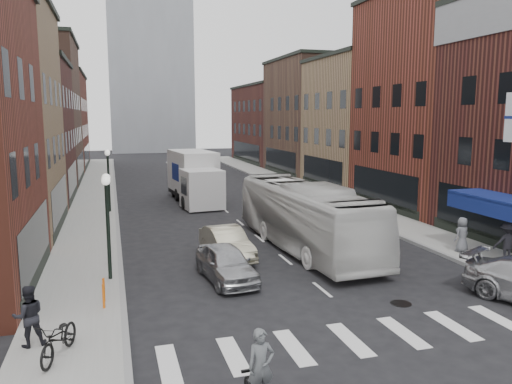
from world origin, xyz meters
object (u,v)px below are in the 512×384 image
ped_left_solo (29,316)px  ped_right_a (507,242)px  streetlamp_far (108,169)px  motorcycle_rider (260,380)px  sedan_left_near (226,263)px  sedan_left_far (227,243)px  streetlamp_near (107,207)px  box_truck (195,178)px  transit_bus (305,216)px  ped_right_c (462,235)px  parked_bicycle (59,338)px  bike_rack (104,293)px

ped_left_solo → ped_right_a: 18.44m
streetlamp_far → motorcycle_rider: size_ratio=1.99×
sedan_left_near → sedan_left_far: sedan_left_near is taller
streetlamp_near → box_truck: bearing=70.2°
transit_bus → ped_right_c: bearing=-27.4°
box_truck → parked_bicycle: bearing=-113.8°
bike_rack → sedan_left_near: size_ratio=0.20×
transit_bus → ped_right_c: 7.13m
streetlamp_near → motorcycle_rider: streetlamp_near is taller
streetlamp_far → motorcycle_rider: 24.28m
bike_rack → sedan_left_far: sedan_left_far is taller
ped_left_solo → ped_right_c: size_ratio=1.06×
transit_bus → ped_left_solo: bearing=-147.8°
streetlamp_near → motorcycle_rider: bearing=-73.6°
streetlamp_near → transit_bus: size_ratio=0.36×
sedan_left_far → parked_bicycle: 10.25m
bike_rack → parked_bicycle: (-1.04, -3.45, 0.11)m
streetlamp_near → sedan_left_near: 4.92m
streetlamp_far → sedan_left_far: (4.98, -12.00, -2.23)m
transit_bus → parked_bicycle: bearing=-142.5°
sedan_left_far → ped_right_c: size_ratio=2.60×
streetlamp_near → motorcycle_rider: size_ratio=1.99×
bike_rack → parked_bicycle: 3.60m
ped_left_solo → transit_bus: bearing=-158.2°
bike_rack → transit_bus: size_ratio=0.07×
parked_bicycle → sedan_left_far: bearing=71.9°
ped_right_a → box_truck: bearing=-44.5°
sedan_left_far → ped_right_a: ped_right_a is taller
ped_right_a → sedan_left_far: bearing=-3.8°
streetlamp_far → ped_right_c: size_ratio=2.59×
motorcycle_rider → ped_right_c: 15.62m
streetlamp_near → ped_right_c: 15.47m
streetlamp_far → ped_left_solo: size_ratio=2.45×
box_truck → transit_bus: 14.51m
box_truck → sedan_left_near: box_truck is taller
transit_bus → sedan_left_far: size_ratio=2.76×
streetlamp_near → transit_bus: streetlamp_near is taller
streetlamp_far → sedan_left_near: (4.27, -15.00, -2.23)m
motorcycle_rider → sedan_left_near: (1.33, 9.02, -0.28)m
streetlamp_near → ped_right_a: bearing=-8.2°
ped_right_c → transit_bus: bearing=-36.3°
streetlamp_near → streetlamp_far: size_ratio=1.00×
streetlamp_near → parked_bicycle: 6.66m
streetlamp_near → sedan_left_far: bearing=21.9°
streetlamp_far → bike_rack: streetlamp_far is taller
ped_right_c → motorcycle_rider: bearing=25.8°
box_truck → sedan_left_near: size_ratio=2.15×
box_truck → sedan_left_far: bearing=-100.2°
bike_rack → ped_left_solo: 3.16m
streetlamp_near → ped_right_a: 16.42m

